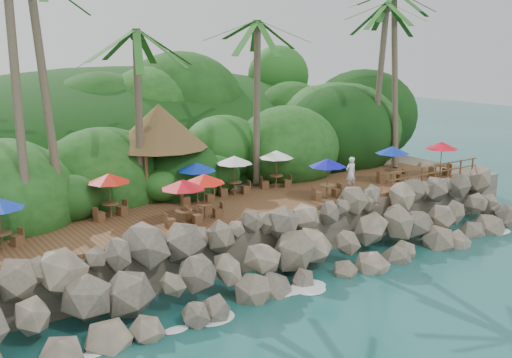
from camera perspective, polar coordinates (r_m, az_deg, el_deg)
ground at (r=25.57m, az=7.80°, el=-9.96°), size 140.00×140.00×0.00m
land_base at (r=37.96m, az=-8.64°, el=-0.66°), size 32.00×25.20×2.10m
jungle_hill at (r=44.89m, az=-12.84°, el=-0.09°), size 44.80×28.00×15.40m
seawall at (r=26.56m, az=4.96°, el=-6.34°), size 29.00×4.00×2.30m
terrace at (r=29.29m, az=0.00°, el=-2.29°), size 26.00×5.00×0.20m
jungle_foliage at (r=37.35m, az=-7.90°, el=-2.53°), size 44.00×16.00×12.00m
foam_line at (r=25.77m, az=7.35°, el=-9.69°), size 25.20×0.80×0.06m
palapa at (r=30.31m, az=-9.22°, el=5.00°), size 4.86×4.86×4.60m
dining_clusters at (r=28.50m, az=-0.48°, el=0.96°), size 25.46×5.06×2.02m
railing at (r=34.47m, az=16.71°, el=0.70°), size 7.20×0.10×1.00m
waiter at (r=31.68m, az=9.00°, el=0.54°), size 0.66×0.46×1.75m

